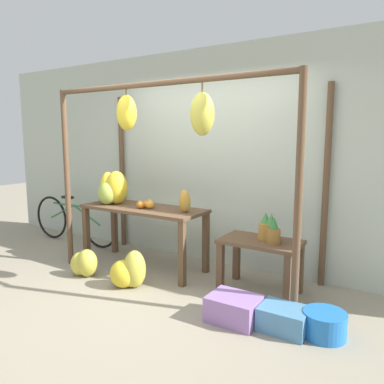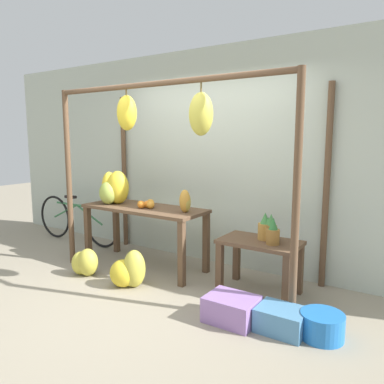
% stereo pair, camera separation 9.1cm
% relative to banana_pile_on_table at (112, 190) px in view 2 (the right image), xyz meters
% --- Properties ---
extents(ground_plane, '(20.00, 20.00, 0.00)m').
position_rel_banana_pile_on_table_xyz_m(ground_plane, '(1.09, -0.73, -0.97)').
color(ground_plane, gray).
extents(shop_wall_back, '(8.00, 0.08, 2.80)m').
position_rel_banana_pile_on_table_xyz_m(shop_wall_back, '(1.09, 0.75, 0.43)').
color(shop_wall_back, '#B7C1B2').
rests_on(shop_wall_back, ground_plane).
extents(stall_awning, '(3.07, 1.17, 2.25)m').
position_rel_banana_pile_on_table_xyz_m(stall_awning, '(1.13, -0.13, 0.61)').
color(stall_awning, brown).
rests_on(stall_awning, ground_plane).
extents(display_table_main, '(1.63, 0.63, 0.79)m').
position_rel_banana_pile_on_table_xyz_m(display_table_main, '(0.51, 0.05, -0.31)').
color(display_table_main, brown).
rests_on(display_table_main, ground_plane).
extents(display_table_side, '(0.85, 0.51, 0.58)m').
position_rel_banana_pile_on_table_xyz_m(display_table_side, '(2.07, 0.10, -0.53)').
color(display_table_side, brown).
rests_on(display_table_side, ground_plane).
extents(banana_pile_on_table, '(0.49, 0.45, 0.44)m').
position_rel_banana_pile_on_table_xyz_m(banana_pile_on_table, '(0.00, 0.00, 0.00)').
color(banana_pile_on_table, yellow).
rests_on(banana_pile_on_table, display_table_main).
extents(orange_pile, '(0.22, 0.25, 0.10)m').
position_rel_banana_pile_on_table_xyz_m(orange_pile, '(0.58, 0.01, -0.14)').
color(orange_pile, orange).
rests_on(orange_pile, display_table_main).
extents(pineapple_cluster, '(0.28, 0.27, 0.30)m').
position_rel_banana_pile_on_table_xyz_m(pineapple_cluster, '(2.16, 0.13, -0.28)').
color(pineapple_cluster, '#B27F38').
rests_on(pineapple_cluster, display_table_side).
extents(banana_pile_ground_left, '(0.40, 0.31, 0.33)m').
position_rel_banana_pile_on_table_xyz_m(banana_pile_ground_left, '(0.10, -0.59, -0.82)').
color(banana_pile_ground_left, gold).
rests_on(banana_pile_ground_left, ground_plane).
extents(banana_pile_ground_right, '(0.46, 0.40, 0.43)m').
position_rel_banana_pile_on_table_xyz_m(banana_pile_ground_right, '(0.79, -0.56, -0.79)').
color(banana_pile_ground_right, gold).
rests_on(banana_pile_ground_right, ground_plane).
extents(fruit_crate_white, '(0.46, 0.36, 0.23)m').
position_rel_banana_pile_on_table_xyz_m(fruit_crate_white, '(2.12, -0.63, -0.86)').
color(fruit_crate_white, '#9970B7').
rests_on(fruit_crate_white, ground_plane).
extents(blue_bucket, '(0.36, 0.36, 0.22)m').
position_rel_banana_pile_on_table_xyz_m(blue_bucket, '(2.89, -0.48, -0.87)').
color(blue_bucket, blue).
rests_on(blue_bucket, ground_plane).
extents(parked_bicycle, '(1.79, 0.08, 0.74)m').
position_rel_banana_pile_on_table_xyz_m(parked_bicycle, '(-1.14, 0.33, -0.61)').
color(parked_bicycle, black).
rests_on(parked_bicycle, ground_plane).
extents(papaya_pile, '(0.17, 0.18, 0.27)m').
position_rel_banana_pile_on_table_xyz_m(papaya_pile, '(1.15, 0.04, -0.06)').
color(papaya_pile, gold).
rests_on(papaya_pile, display_table_main).
extents(fruit_crate_purple, '(0.41, 0.32, 0.21)m').
position_rel_banana_pile_on_table_xyz_m(fruit_crate_purple, '(2.57, -0.56, -0.87)').
color(fruit_crate_purple, '#4C84B2').
rests_on(fruit_crate_purple, ground_plane).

